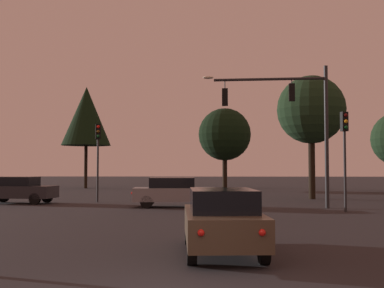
% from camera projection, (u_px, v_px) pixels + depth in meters
% --- Properties ---
extents(ground_plane, '(168.00, 168.00, 0.00)m').
position_uv_depth(ground_plane, '(201.00, 199.00, 31.70)').
color(ground_plane, '#262326').
rests_on(ground_plane, ground).
extents(traffic_signal_mast_arm, '(6.36, 0.67, 7.22)m').
position_uv_depth(traffic_signal_mast_arm, '(291.00, 111.00, 24.89)').
color(traffic_signal_mast_arm, '#232326').
rests_on(traffic_signal_mast_arm, ground).
extents(traffic_light_corner_left, '(0.35, 0.38, 4.61)m').
position_uv_depth(traffic_light_corner_left, '(345.00, 141.00, 22.46)').
color(traffic_light_corner_left, '#232326').
rests_on(traffic_light_corner_left, ground).
extents(traffic_light_corner_right, '(0.35, 0.38, 4.63)m').
position_uv_depth(traffic_light_corner_right, '(98.00, 147.00, 28.91)').
color(traffic_light_corner_right, '#232326').
rests_on(traffic_light_corner_right, ground).
extents(car_nearside_lane, '(1.97, 4.30, 1.52)m').
position_uv_depth(car_nearside_lane, '(222.00, 220.00, 11.49)').
color(car_nearside_lane, '#473828').
rests_on(car_nearside_lane, ground).
extents(car_crossing_left, '(4.39, 2.02, 1.52)m').
position_uv_depth(car_crossing_left, '(174.00, 192.00, 25.15)').
color(car_crossing_left, gray).
rests_on(car_crossing_left, ground).
extents(car_crossing_right, '(4.29, 2.18, 1.52)m').
position_uv_depth(car_crossing_right, '(18.00, 189.00, 27.78)').
color(car_crossing_right, '#232328').
rests_on(car_crossing_right, ground).
extents(tree_behind_sign, '(4.87, 4.87, 10.15)m').
position_uv_depth(tree_behind_sign, '(86.00, 116.00, 48.75)').
color(tree_behind_sign, black).
rests_on(tree_behind_sign, ground).
extents(tree_center_horizon, '(4.47, 4.47, 8.08)m').
position_uv_depth(tree_center_horizon, '(311.00, 110.00, 31.97)').
color(tree_center_horizon, black).
rests_on(tree_center_horizon, ground).
extents(tree_lot_edge, '(5.30, 5.30, 8.07)m').
position_uv_depth(tree_lot_edge, '(225.00, 135.00, 49.33)').
color(tree_lot_edge, black).
rests_on(tree_lot_edge, ground).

